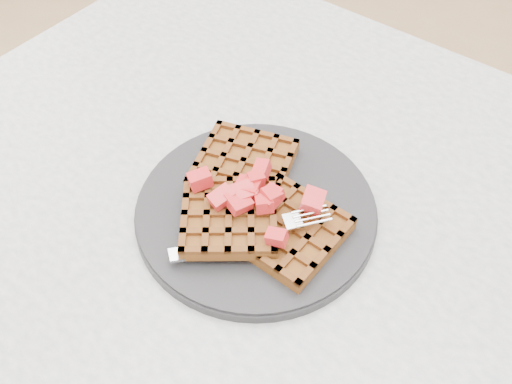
% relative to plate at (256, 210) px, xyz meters
% --- Properties ---
extents(table, '(1.20, 0.80, 0.75)m').
position_rel_plate_xyz_m(table, '(0.13, 0.02, -0.12)').
color(table, beige).
rests_on(table, ground).
extents(plate, '(0.27, 0.27, 0.02)m').
position_rel_plate_xyz_m(plate, '(0.00, 0.00, 0.00)').
color(plate, black).
rests_on(plate, table).
extents(waffles, '(0.21, 0.21, 0.03)m').
position_rel_plate_xyz_m(waffles, '(0.00, -0.00, 0.02)').
color(waffles, brown).
rests_on(waffles, plate).
extents(strawberry_pile, '(0.15, 0.15, 0.02)m').
position_rel_plate_xyz_m(strawberry_pile, '(0.00, 0.00, 0.05)').
color(strawberry_pile, '#A60B11').
rests_on(strawberry_pile, waffles).
extents(fork, '(0.13, 0.16, 0.02)m').
position_rel_plate_xyz_m(fork, '(0.04, -0.04, 0.02)').
color(fork, silver).
rests_on(fork, plate).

